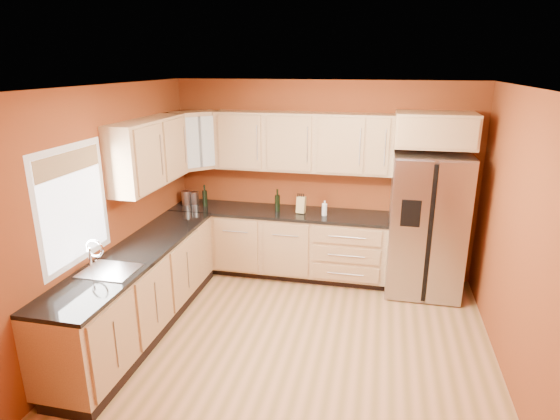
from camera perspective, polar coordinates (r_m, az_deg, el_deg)
name	(u,v)px	position (r m, az deg, el deg)	size (l,w,h in m)	color
floor	(294,348)	(5.02, 1.71, -16.42)	(4.00, 4.00, 0.00)	olive
ceiling	(297,87)	(4.17, 2.04, 14.72)	(4.00, 4.00, 0.00)	silver
wall_back	(323,180)	(6.33, 5.23, 3.70)	(4.00, 0.04, 2.60)	maroon
wall_front	(228,350)	(2.69, -6.41, -16.59)	(4.00, 0.04, 2.60)	maroon
wall_left	(105,215)	(5.16, -20.51, -0.55)	(0.04, 4.00, 2.60)	maroon
wall_right	(524,246)	(4.54, 27.59, -3.91)	(0.04, 4.00, 2.60)	maroon
base_cabinets_back	(278,244)	(6.40, -0.24, -4.16)	(2.90, 0.60, 0.88)	#9D6E4C
base_cabinets_left	(139,292)	(5.33, -16.77, -9.60)	(0.60, 2.80, 0.88)	#9D6E4C
countertop_back	(278,212)	(6.23, -0.26, -0.26)	(2.90, 0.62, 0.04)	black
countertop_left	(136,253)	(5.14, -17.11, -5.04)	(0.62, 2.80, 0.04)	black
upper_cabinets_back	(303,142)	(6.10, 2.81, 8.27)	(2.30, 0.33, 0.75)	#9D6E4C
upper_cabinets_left	(149,153)	(5.56, -15.67, 6.75)	(0.33, 1.35, 0.75)	#9D6E4C
corner_upper_cabinet	(195,140)	(6.33, -10.36, 8.36)	(0.62, 0.33, 0.75)	#9D6E4C
over_fridge_cabinet	(435,130)	(5.88, 18.38, 9.28)	(0.92, 0.60, 0.40)	#9D6E4C
refrigerator	(426,225)	(6.06, 17.40, -1.71)	(0.90, 0.75, 1.78)	#AFB0B4
window	(74,206)	(4.69, -23.86, 0.49)	(0.03, 0.90, 1.00)	white
sink_faucet	(108,257)	(4.68, -20.25, -5.34)	(0.50, 0.42, 0.30)	white
canister_left	(186,198)	(6.59, -11.38, 1.46)	(0.12, 0.12, 0.20)	#AFB0B4
canister_right	(195,198)	(6.59, -10.35, 1.45)	(0.11, 0.11, 0.18)	#AFB0B4
wine_bottle_a	(277,200)	(6.17, -0.32, 1.20)	(0.07, 0.07, 0.30)	black
wine_bottle_b	(205,195)	(6.48, -9.16, 1.76)	(0.07, 0.07, 0.30)	black
knife_block	(301,205)	(6.12, 2.59, 0.64)	(0.11, 0.10, 0.22)	tan
soap_dispenser	(324,208)	(6.04, 5.44, 0.24)	(0.07, 0.07, 0.20)	white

